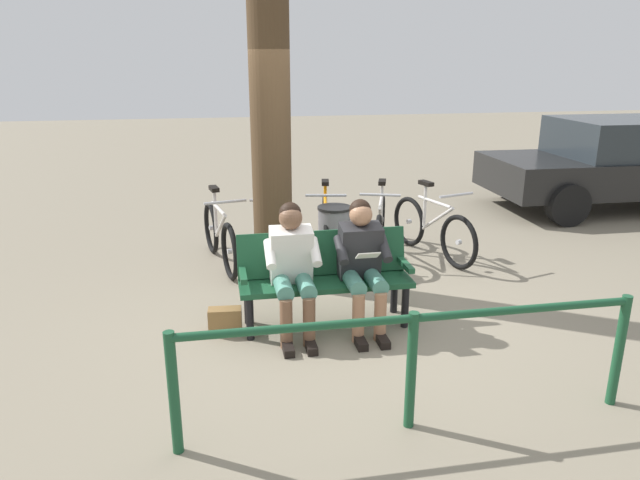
# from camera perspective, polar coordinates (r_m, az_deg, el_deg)

# --- Properties ---
(ground_plane) EXTENTS (40.00, 40.00, 0.00)m
(ground_plane) POSITION_cam_1_polar(r_m,az_deg,el_deg) (5.71, 2.46, -7.75)
(ground_plane) COLOR gray
(bench) EXTENTS (1.60, 0.49, 0.87)m
(bench) POSITION_cam_1_polar(r_m,az_deg,el_deg) (5.47, 0.42, -3.11)
(bench) COLOR #194C2D
(bench) RESTS_ON ground
(person_reading) EXTENTS (0.49, 0.76, 1.20)m
(person_reading) POSITION_cam_1_polar(r_m,az_deg,el_deg) (5.33, 4.13, -1.91)
(person_reading) COLOR #262628
(person_reading) RESTS_ON ground
(person_companion) EXTENTS (0.49, 0.76, 1.20)m
(person_companion) POSITION_cam_1_polar(r_m,az_deg,el_deg) (5.22, -2.70, -2.32)
(person_companion) COLOR white
(person_companion) RESTS_ON ground
(handbag) EXTENTS (0.31, 0.16, 0.24)m
(handbag) POSITION_cam_1_polar(r_m,az_deg,el_deg) (5.47, -9.24, -7.77)
(handbag) COLOR olive
(handbag) RESTS_ON ground
(tree_trunk) EXTENTS (0.43, 0.43, 3.70)m
(tree_trunk) POSITION_cam_1_polar(r_m,az_deg,el_deg) (6.30, -4.87, 12.14)
(tree_trunk) COLOR #4C3823
(tree_trunk) RESTS_ON ground
(litter_bin) EXTENTS (0.39, 0.39, 0.78)m
(litter_bin) POSITION_cam_1_polar(r_m,az_deg,el_deg) (6.85, 1.40, 0.14)
(litter_bin) COLOR slate
(litter_bin) RESTS_ON ground
(bicycle_purple) EXTENTS (0.61, 1.63, 0.94)m
(bicycle_purple) POSITION_cam_1_polar(r_m,az_deg,el_deg) (7.48, 10.91, 1.07)
(bicycle_purple) COLOR black
(bicycle_purple) RESTS_ON ground
(bicycle_black) EXTENTS (0.66, 1.61, 0.94)m
(bicycle_black) POSITION_cam_1_polar(r_m,az_deg,el_deg) (7.43, 5.89, 1.20)
(bicycle_black) COLOR black
(bicycle_black) RESTS_ON ground
(bicycle_orange) EXTENTS (0.49, 1.66, 0.94)m
(bicycle_orange) POSITION_cam_1_polar(r_m,az_deg,el_deg) (7.37, 0.52, 1.16)
(bicycle_orange) COLOR black
(bicycle_orange) RESTS_ON ground
(bicycle_blue) EXTENTS (0.61, 1.63, 0.94)m
(bicycle_blue) POSITION_cam_1_polar(r_m,az_deg,el_deg) (7.14, -4.15, 0.56)
(bicycle_blue) COLOR black
(bicycle_blue) RESTS_ON ground
(bicycle_silver) EXTENTS (0.51, 1.66, 0.94)m
(bicycle_silver) POSITION_cam_1_polar(r_m,az_deg,el_deg) (7.14, -9.76, 0.34)
(bicycle_silver) COLOR black
(bicycle_silver) RESTS_ON ground
(railing_fence) EXTENTS (3.16, 0.08, 0.85)m
(railing_fence) POSITION_cam_1_polar(r_m,az_deg,el_deg) (3.96, 9.00, -10.39)
(railing_fence) COLOR #194C2D
(railing_fence) RESTS_ON ground
(parked_car) EXTENTS (4.23, 2.08, 1.47)m
(parked_car) POSITION_cam_1_polar(r_m,az_deg,el_deg) (10.91, 27.25, 6.82)
(parked_car) COLOR black
(parked_car) RESTS_ON ground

